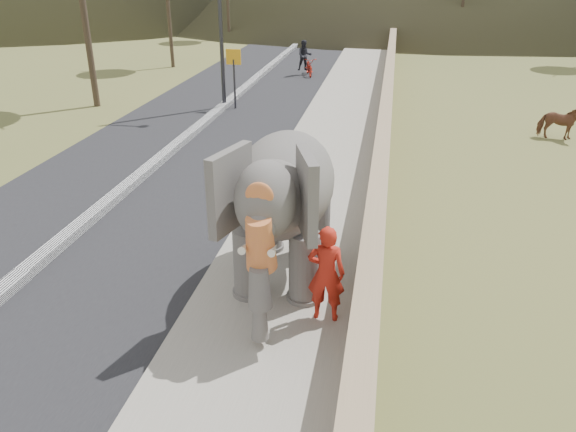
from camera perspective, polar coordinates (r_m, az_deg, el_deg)
name	(u,v)px	position (r m, az deg, el deg)	size (l,w,h in m)	color
ground	(271,318)	(9.94, -1.79, -10.29)	(160.00, 160.00, 0.00)	olive
road	(190,137)	(20.00, -9.96, 7.88)	(7.00, 120.00, 0.03)	black
median	(189,135)	(19.97, -9.98, 8.15)	(0.35, 120.00, 0.22)	black
walkway	(333,143)	(18.88, 4.57, 7.37)	(3.00, 120.00, 0.15)	#9E9687
parapet	(384,132)	(18.67, 9.71, 8.40)	(0.30, 120.00, 1.10)	tan
signboard	(234,69)	(23.39, -5.52, 14.68)	(0.60, 0.08, 2.40)	#2D2D33
cow	(560,123)	(21.48, 25.89, 8.51)	(0.62, 1.37, 1.16)	brown
elephant_and_man	(286,204)	(10.32, -0.24, 1.19)	(2.29, 4.01, 2.88)	slate
motorcyclist	(307,62)	(30.56, 1.98, 15.35)	(1.24, 1.87, 1.81)	maroon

